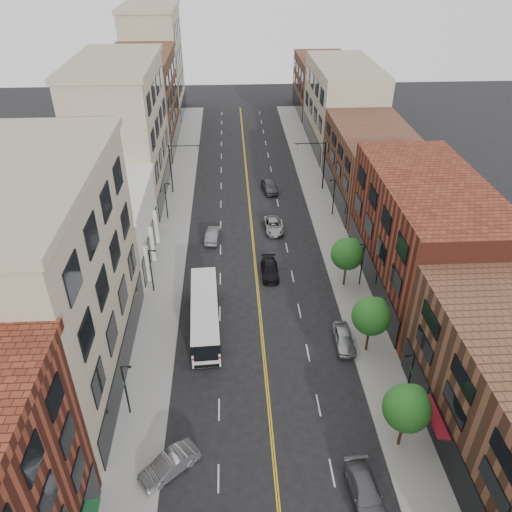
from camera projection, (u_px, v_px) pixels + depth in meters
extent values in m
plane|color=black|center=(278.00, 503.00, 33.25)|extent=(220.00, 220.00, 0.00)
cube|color=gray|center=(172.00, 238.00, 62.07)|extent=(4.00, 110.00, 0.15)
cube|color=gray|center=(331.00, 233.00, 62.99)|extent=(4.00, 110.00, 0.15)
cube|color=gray|center=(46.00, 287.00, 38.46)|extent=(10.00, 22.00, 18.00)
cube|color=silver|center=(104.00, 228.00, 56.27)|extent=(10.00, 14.00, 8.00)
cube|color=gray|center=(123.00, 134.00, 67.79)|extent=(10.00, 20.00, 18.00)
cube|color=brown|center=(144.00, 103.00, 85.37)|extent=(10.00, 20.00, 15.00)
cube|color=gray|center=(154.00, 65.00, 99.09)|extent=(10.00, 16.00, 20.00)
cube|color=#5C2318|center=(424.00, 236.00, 50.88)|extent=(10.00, 22.00, 12.00)
cube|color=brown|center=(371.00, 165.00, 69.02)|extent=(10.00, 20.00, 10.00)
cube|color=gray|center=(342.00, 106.00, 85.53)|extent=(10.00, 22.00, 14.00)
cube|color=brown|center=(322.00, 85.00, 103.10)|extent=(10.00, 18.00, 11.00)
cylinder|color=black|center=(401.00, 433.00, 36.27)|extent=(0.22, 0.22, 2.50)
sphere|color=#175218|center=(407.00, 408.00, 34.83)|extent=(3.40, 3.40, 3.40)
sphere|color=#175218|center=(413.00, 398.00, 34.91)|extent=(2.04, 2.04, 2.04)
cylinder|color=black|center=(367.00, 339.00, 44.64)|extent=(0.22, 0.22, 2.50)
sphere|color=#175218|center=(371.00, 316.00, 43.21)|extent=(3.40, 3.40, 3.40)
sphere|color=#175218|center=(376.00, 308.00, 43.29)|extent=(2.04, 2.04, 2.04)
cylinder|color=black|center=(345.00, 275.00, 53.02)|extent=(0.22, 0.22, 2.50)
sphere|color=#175218|center=(347.00, 254.00, 51.59)|extent=(3.40, 3.40, 3.40)
sphere|color=#175218|center=(352.00, 248.00, 51.67)|extent=(2.04, 2.04, 2.04)
cylinder|color=black|center=(126.00, 390.00, 38.00)|extent=(0.14, 0.14, 5.00)
cylinder|color=black|center=(126.00, 367.00, 36.66)|extent=(0.70, 0.10, 0.10)
cube|color=black|center=(129.00, 367.00, 36.70)|extent=(0.28, 0.14, 0.14)
cube|color=#19592D|center=(124.00, 382.00, 37.51)|extent=(0.04, 0.55, 0.35)
cylinder|color=black|center=(151.00, 271.00, 51.41)|extent=(0.14, 0.14, 5.00)
cylinder|color=black|center=(152.00, 251.00, 50.07)|extent=(0.70, 0.10, 0.10)
cube|color=black|center=(154.00, 251.00, 50.11)|extent=(0.28, 0.14, 0.14)
cube|color=#19592D|center=(150.00, 264.00, 50.92)|extent=(0.04, 0.55, 0.35)
cylinder|color=black|center=(166.00, 201.00, 64.82)|extent=(0.14, 0.14, 5.00)
cylinder|color=black|center=(167.00, 184.00, 63.47)|extent=(0.70, 0.10, 0.10)
cube|color=black|center=(169.00, 184.00, 63.51)|extent=(0.28, 0.14, 0.14)
cube|color=#19592D|center=(165.00, 195.00, 64.33)|extent=(0.04, 0.55, 0.35)
cylinder|color=black|center=(409.00, 378.00, 39.02)|extent=(0.14, 0.14, 5.00)
cylinder|color=black|center=(410.00, 355.00, 37.64)|extent=(0.70, 0.10, 0.10)
cube|color=black|center=(407.00, 356.00, 37.66)|extent=(0.28, 0.14, 0.14)
cube|color=#19592D|center=(411.00, 370.00, 38.53)|extent=(0.04, 0.55, 0.35)
cylinder|color=black|center=(362.00, 265.00, 52.42)|extent=(0.14, 0.14, 5.00)
cylinder|color=black|center=(361.00, 244.00, 51.05)|extent=(0.70, 0.10, 0.10)
cube|color=black|center=(359.00, 245.00, 51.06)|extent=(0.28, 0.14, 0.14)
cube|color=#19592D|center=(363.00, 257.00, 51.93)|extent=(0.04, 0.55, 0.35)
cylinder|color=black|center=(334.00, 197.00, 65.83)|extent=(0.14, 0.14, 5.00)
cylinder|color=black|center=(333.00, 180.00, 64.45)|extent=(0.70, 0.10, 0.10)
cube|color=black|center=(331.00, 180.00, 64.47)|extent=(0.28, 0.14, 0.14)
cube|color=#19592D|center=(334.00, 191.00, 65.34)|extent=(0.04, 0.55, 0.35)
cylinder|color=black|center=(171.00, 169.00, 70.92)|extent=(0.18, 0.18, 7.20)
cylinder|color=black|center=(184.00, 146.00, 69.17)|extent=(4.40, 0.12, 0.12)
imported|color=black|center=(198.00, 148.00, 69.47)|extent=(0.15, 0.18, 0.90)
cylinder|color=black|center=(324.00, 166.00, 71.93)|extent=(0.18, 0.18, 7.20)
cylinder|color=black|center=(310.00, 143.00, 69.98)|extent=(4.40, 0.12, 0.12)
imported|color=black|center=(297.00, 146.00, 70.12)|extent=(0.15, 0.18, 0.90)
cube|color=silver|center=(205.00, 314.00, 47.35)|extent=(3.03, 11.56, 2.77)
cube|color=black|center=(205.00, 308.00, 46.99)|extent=(3.07, 11.60, 1.00)
cube|color=#AF0C1E|center=(205.00, 316.00, 47.51)|extent=(3.07, 11.60, 0.21)
cube|color=black|center=(206.00, 354.00, 42.43)|extent=(2.10, 0.16, 1.53)
cylinder|color=black|center=(192.00, 351.00, 44.66)|extent=(0.31, 0.93, 0.92)
cylinder|color=black|center=(220.00, 349.00, 44.88)|extent=(0.31, 0.93, 0.92)
cylinder|color=black|center=(193.00, 299.00, 51.04)|extent=(0.31, 0.93, 0.92)
cylinder|color=black|center=(217.00, 298.00, 51.25)|extent=(0.31, 0.93, 0.92)
imported|color=#919398|center=(169.00, 465.00, 34.82)|extent=(4.41, 4.01, 1.46)
imported|color=#545359|center=(365.00, 493.00, 33.07)|extent=(2.37, 5.05, 1.43)
imported|color=#A9AAB1|center=(344.00, 339.00, 45.64)|extent=(1.82, 4.34, 1.47)
imported|color=#57585D|center=(213.00, 235.00, 61.39)|extent=(1.95, 4.49, 1.44)
imported|color=black|center=(270.00, 270.00, 55.11)|extent=(1.89, 4.60, 1.33)
imported|color=gray|center=(273.00, 226.00, 63.44)|extent=(2.45, 4.92, 1.34)
imported|color=#434347|center=(269.00, 186.00, 73.01)|extent=(2.56, 5.02, 1.64)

